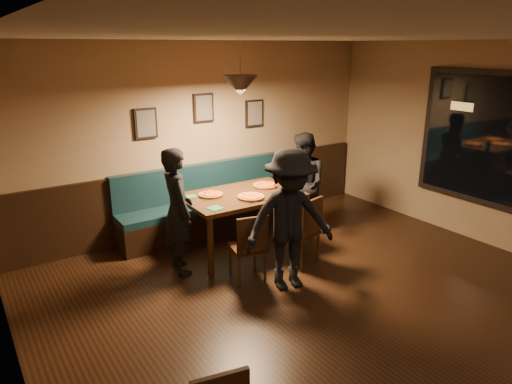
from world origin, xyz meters
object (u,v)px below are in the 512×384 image
Objects in this scene: chair_near_left at (247,246)px; tabasco_bottle at (275,185)px; diner_front at (290,220)px; chair_near_right at (300,230)px; soda_glass at (294,186)px; dining_table at (242,223)px; booth_bench at (215,199)px; diner_left at (178,211)px; diner_right at (303,184)px.

tabasco_bottle reaches higher than chair_near_left.
diner_front is 1.21m from tabasco_bottle.
chair_near_right is 0.67m from soda_glass.
diner_front reaches higher than dining_table.
booth_bench is 18.63× the size of soda_glass.
diner_left is 9.85× the size of soda_glass.
diner_left is 1.40m from diner_front.
soda_glass is at bearing 47.54° from chair_near_right.
diner_left is (-0.58, 0.67, 0.36)m from chair_near_left.
chair_near_right is (0.79, -0.02, 0.03)m from chair_near_left.
soda_glass is 1.48× the size of tabasco_bottle.
booth_bench is 3.27× the size of chair_near_right.
dining_table is 1.18m from diner_right.
chair_near_left is at bearing -116.20° from dining_table.
chair_near_right is at bearing -77.52° from booth_bench.
diner_front reaches higher than soda_glass.
soda_glass is at bearing 34.23° from chair_near_left.
diner_front is (-1.19, -1.21, 0.07)m from diner_right.
chair_near_left is 0.65m from diner_front.
diner_right is 14.00× the size of tabasco_bottle.
tabasco_bottle is at bearing -63.38° from diner_right.
dining_table is at bearing 74.80° from chair_near_left.
chair_near_left is (-0.44, -1.58, -0.07)m from booth_bench.
diner_left is 2.08m from diner_right.
dining_table is 0.81m from chair_near_left.
chair_near_right is 1.57m from diner_left.
chair_near_left is 0.94× the size of chair_near_right.
dining_table is 14.26× the size of tabasco_bottle.
chair_near_right reaches higher than dining_table.
diner_right is 9.46× the size of soda_glass.
diner_left reaches higher than tabasco_bottle.
chair_near_left is at bearing 165.26° from chair_near_right.
tabasco_bottle reaches higher than chair_near_right.
tabasco_bottle is (1.46, -0.02, 0.09)m from diner_left.
diner_left is (-0.95, -0.05, 0.38)m from dining_table.
tabasco_bottle is (0.57, 1.07, 0.06)m from diner_front.
diner_left is at bearing -138.03° from booth_bench.
diner_front reaches higher than diner_left.
diner_front reaches higher than chair_near_right.
soda_glass is (-0.47, -0.37, 0.15)m from diner_right.
diner_left reaches higher than booth_bench.
chair_near_right reaches higher than chair_near_left.
diner_right is at bearing 4.73° from dining_table.
diner_front reaches higher than diner_right.
diner_right is (0.71, 0.80, 0.30)m from chair_near_right.
chair_near_left is 1.72m from diner_right.
chair_near_right is at bearing -118.87° from soda_glass.
diner_right reaches higher than booth_bench.
dining_table is 1.69× the size of chair_near_right.
dining_table is 0.69m from tabasco_bottle.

